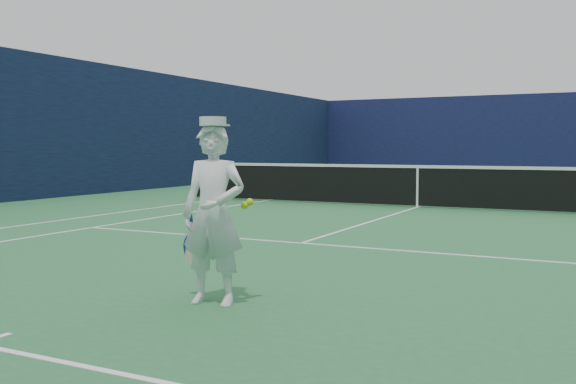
# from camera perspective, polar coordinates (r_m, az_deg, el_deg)

# --- Properties ---
(ground) EXTENTS (80.00, 80.00, 0.00)m
(ground) POSITION_cam_1_polar(r_m,az_deg,el_deg) (15.54, 11.41, -1.35)
(ground) COLOR #276738
(ground) RESTS_ON ground
(court_markings) EXTENTS (11.03, 23.83, 0.01)m
(court_markings) POSITION_cam_1_polar(r_m,az_deg,el_deg) (15.54, 11.41, -1.34)
(court_markings) COLOR white
(court_markings) RESTS_ON ground
(windscreen_fence) EXTENTS (20.12, 36.12, 4.00)m
(windscreen_fence) POSITION_cam_1_polar(r_m,az_deg,el_deg) (15.48, 11.51, 6.04)
(windscreen_fence) COLOR #0F1338
(windscreen_fence) RESTS_ON ground
(tennis_net) EXTENTS (12.88, 0.09, 1.07)m
(tennis_net) POSITION_cam_1_polar(r_m,az_deg,el_deg) (15.50, 11.44, 0.69)
(tennis_net) COLOR #141E4C
(tennis_net) RESTS_ON ground
(tennis_player) EXTENTS (0.79, 0.48, 1.70)m
(tennis_player) POSITION_cam_1_polar(r_m,az_deg,el_deg) (5.84, -6.64, -1.92)
(tennis_player) COLOR white
(tennis_player) RESTS_ON ground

